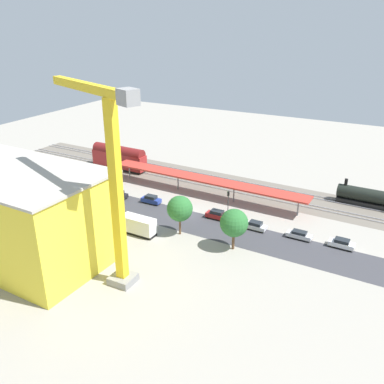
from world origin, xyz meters
name	(u,v)px	position (x,y,z in m)	size (l,w,h in m)	color
ground_plane	(188,215)	(0.00, 0.00, 0.00)	(203.18, 203.18, 0.00)	gray
rail_bed	(225,184)	(0.00, -19.34, 0.00)	(126.99, 13.62, 0.01)	#665E54
street_asphalt	(181,220)	(0.00, 2.65, 0.00)	(126.99, 9.00, 0.01)	#38383D
track_rails	(225,184)	(0.00, -19.34, 0.18)	(126.92, 11.35, 0.12)	#9E9EA8
platform_canopy_near	(205,179)	(1.41, -10.94, 3.89)	(48.39, 5.80, 4.11)	#B73328
locomotive	(375,199)	(-33.91, -22.15, 1.93)	(15.90, 3.50, 5.32)	black
freight_coach_far	(119,157)	(30.01, -16.53, 3.38)	(16.26, 3.70, 6.43)	black
parked_car_0	(342,244)	(-30.63, -0.98, 0.74)	(4.52, 2.02, 1.66)	black
parked_car_1	(299,235)	(-23.11, -0.74, 0.68)	(4.67, 1.83, 1.51)	black
parked_car_2	(255,226)	(-14.72, -0.34, 0.72)	(4.31, 2.01, 1.64)	black
parked_car_3	(217,215)	(-6.20, -1.10, 0.81)	(4.58, 1.86, 1.84)	black
parked_car_4	(180,208)	(2.27, -0.84, 0.69)	(4.40, 2.13, 1.54)	black
parked_car_5	(151,200)	(9.87, -1.28, 0.82)	(4.45, 1.85, 1.84)	black
parked_car_6	(118,195)	(18.14, -0.27, 0.81)	(4.51, 1.75, 1.84)	black
parked_car_7	(91,188)	(26.32, -0.45, 0.70)	(4.36, 2.12, 1.56)	black
construction_building	(11,212)	(19.32, 26.98, 7.53)	(34.16, 17.35, 15.05)	yellow
construction_roof_slab	(2,169)	(19.32, 26.98, 15.25)	(34.76, 17.95, 0.40)	#ADA89E
tower_crane	(111,176)	(-1.56, 25.39, 17.26)	(20.55, 9.32, 29.99)	gray
box_truck_0	(29,202)	(31.26, 13.49, 1.59)	(8.29, 2.97, 3.16)	black
box_truck_1	(134,225)	(5.14, 11.67, 1.67)	(8.96, 2.76, 3.41)	black
street_tree_0	(36,172)	(34.57, 7.69, 5.92)	(5.92, 5.92, 8.89)	brown
street_tree_1	(77,185)	(22.10, 8.12, 5.31)	(6.14, 6.14, 8.39)	brown
street_tree_2	(234,223)	(-13.75, 8.49, 5.11)	(4.94, 4.94, 7.60)	brown
street_tree_3	(180,209)	(-2.77, 8.11, 5.30)	(4.83, 4.83, 7.73)	brown
street_tree_4	(40,179)	(34.00, 7.25, 4.30)	(4.50, 4.50, 6.57)	brown
traffic_light	(228,201)	(-8.25, -1.76, 4.12)	(0.50, 0.36, 6.16)	#333333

